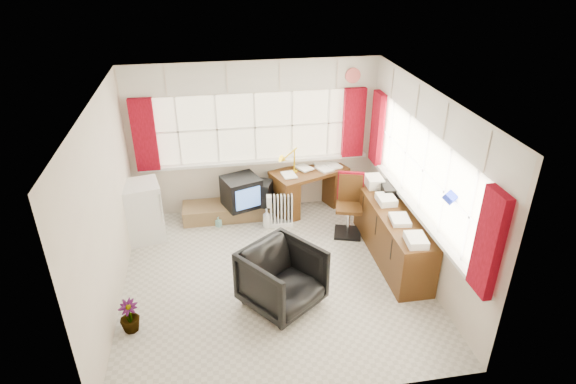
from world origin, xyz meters
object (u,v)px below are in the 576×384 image
(task_chair, at_px, (350,202))
(tv_bench, at_px, (226,211))
(desk_lamp, at_px, (294,155))
(mini_fridge, at_px, (143,211))
(credenza, at_px, (392,233))
(crt_tv, at_px, (241,192))
(radiator, at_px, (281,213))
(desk, at_px, (309,187))
(office_chair, at_px, (282,278))

(task_chair, relative_size, tv_bench, 0.70)
(tv_bench, bearing_deg, desk_lamp, 2.28)
(task_chair, xyz_separation_m, mini_fridge, (-3.12, 0.34, -0.06))
(task_chair, xyz_separation_m, credenza, (0.40, -0.78, -0.13))
(credenza, height_order, crt_tv, credenza)
(radiator, relative_size, mini_fridge, 0.60)
(task_chair, distance_m, crt_tv, 1.74)
(desk, height_order, mini_fridge, mini_fridge)
(desk, relative_size, credenza, 0.69)
(desk, bearing_deg, crt_tv, -171.42)
(radiator, distance_m, crt_tv, 0.73)
(radiator, relative_size, tv_bench, 0.39)
(tv_bench, distance_m, mini_fridge, 1.35)
(desk_lamp, bearing_deg, mini_fridge, -169.48)
(tv_bench, bearing_deg, crt_tv, -19.59)
(mini_fridge, bearing_deg, office_chair, -45.68)
(desk_lamp, relative_size, radiator, 0.80)
(office_chair, bearing_deg, radiator, 44.45)
(office_chair, xyz_separation_m, radiator, (0.28, 1.86, -0.17))
(credenza, bearing_deg, tv_bench, 146.30)
(mini_fridge, bearing_deg, desk_lamp, 10.52)
(radiator, distance_m, credenza, 1.81)
(radiator, bearing_deg, desk, 42.10)
(desk_lamp, xyz_separation_m, tv_bench, (-1.15, -0.05, -0.90))
(desk, distance_m, tv_bench, 1.44)
(radiator, bearing_deg, mini_fridge, 179.58)
(office_chair, distance_m, mini_fridge, 2.62)
(office_chair, distance_m, radiator, 1.89)
(desk_lamp, relative_size, mini_fridge, 0.48)
(office_chair, height_order, mini_fridge, mini_fridge)
(credenza, xyz_separation_m, mini_fridge, (-3.53, 1.12, 0.07))
(desk, distance_m, mini_fridge, 2.70)
(task_chair, relative_size, mini_fridge, 1.06)
(radiator, height_order, credenza, credenza)
(desk_lamp, relative_size, credenza, 0.22)
(desk, distance_m, office_chair, 2.49)
(desk, relative_size, tv_bench, 0.99)
(credenza, xyz_separation_m, tv_bench, (-2.28, 1.52, -0.27))
(desk_lamp, height_order, tv_bench, desk_lamp)
(desk, bearing_deg, radiator, -137.90)
(desk_lamp, distance_m, radiator, 0.97)
(credenza, relative_size, mini_fridge, 2.17)
(desk, bearing_deg, credenza, -61.47)
(desk_lamp, bearing_deg, crt_tv, -171.12)
(credenza, distance_m, crt_tv, 2.47)
(desk_lamp, distance_m, tv_bench, 1.46)
(tv_bench, xyz_separation_m, mini_fridge, (-1.25, -0.40, 0.34))
(radiator, bearing_deg, desk_lamp, 57.86)
(task_chair, relative_size, credenza, 0.49)
(desk, height_order, radiator, desk)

